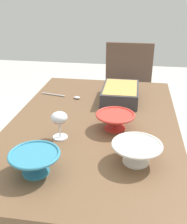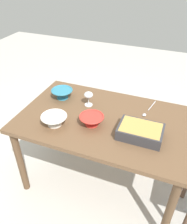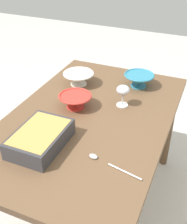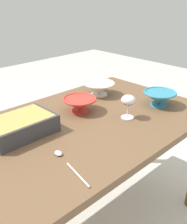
% 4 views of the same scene
% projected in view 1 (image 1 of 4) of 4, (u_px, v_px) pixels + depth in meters
% --- Properties ---
extents(dining_table, '(1.41, 0.89, 0.76)m').
position_uv_depth(dining_table, '(94.00, 136.00, 1.52)').
color(dining_table, brown).
rests_on(dining_table, ground_plane).
extents(chair, '(0.44, 0.45, 0.96)m').
position_uv_depth(chair, '(127.00, 93.00, 2.52)').
color(chair, '#334772').
rests_on(chair, ground_plane).
extents(wine_glass, '(0.08, 0.08, 0.13)m').
position_uv_depth(wine_glass, '(59.00, 119.00, 1.28)').
color(wine_glass, white).
rests_on(wine_glass, dining_table).
extents(casserole_dish, '(0.33, 0.22, 0.09)m').
position_uv_depth(casserole_dish, '(120.00, 93.00, 1.73)').
color(casserole_dish, '#38383D').
rests_on(casserole_dish, dining_table).
extents(mixing_bowl, '(0.21, 0.21, 0.09)m').
position_uv_depth(mixing_bowl, '(136.00, 152.00, 1.12)').
color(mixing_bowl, white).
rests_on(mixing_bowl, dining_table).
extents(small_bowl, '(0.20, 0.20, 0.09)m').
position_uv_depth(small_bowl, '(35.00, 162.00, 1.06)').
color(small_bowl, teal).
rests_on(small_bowl, dining_table).
extents(serving_bowl, '(0.20, 0.20, 0.08)m').
position_uv_depth(serving_bowl, '(115.00, 120.00, 1.38)').
color(serving_bowl, red).
rests_on(serving_bowl, dining_table).
extents(serving_spoon, '(0.08, 0.28, 0.01)m').
position_uv_depth(serving_spoon, '(68.00, 96.00, 1.79)').
color(serving_spoon, silver).
rests_on(serving_spoon, dining_table).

